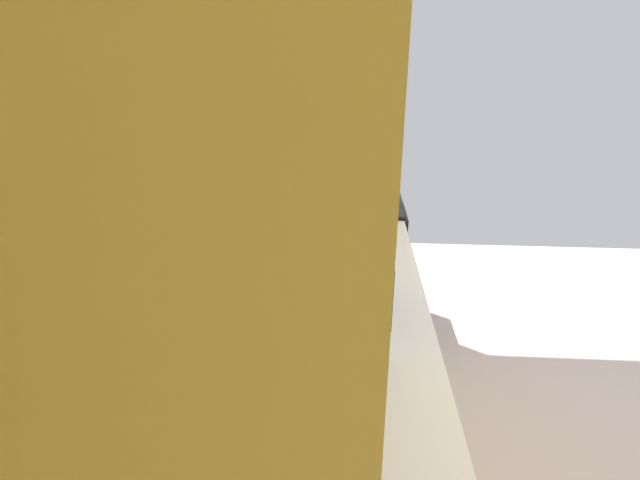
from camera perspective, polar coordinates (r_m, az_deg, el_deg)
The scene contains 5 objects.
wall_back at distance 1.69m, azimuth -8.78°, elevation 4.48°, with size 3.76×0.12×2.68m, color #E1C17B.
upper_cabinets at distance 1.23m, azimuth -2.92°, elevation 19.55°, with size 2.00×0.32×0.61m.
oven_range at distance 3.31m, azimuth 3.73°, elevation -2.65°, with size 0.65×0.65×1.06m.
microwave at distance 1.83m, azimuth 2.83°, elevation -3.91°, with size 0.53×0.33×0.33m.
bowl at distance 2.52m, azimuth 6.04°, elevation 0.47°, with size 0.19×0.19×0.07m.
Camera 1 is at (-1.57, 1.15, 1.85)m, focal length 27.32 mm.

